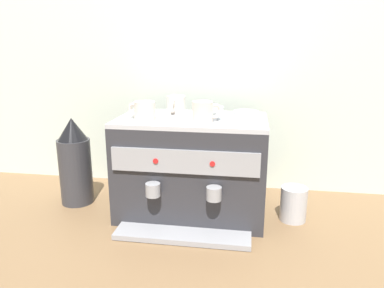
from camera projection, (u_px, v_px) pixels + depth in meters
The scene contains 10 objects.
ground_plane at pixel (192, 211), 1.60m from camera, with size 4.00×4.00×0.00m, color brown.
tiled_backsplash_wall at pixel (203, 73), 1.77m from camera, with size 2.80×0.03×1.14m, color silver.
espresso_machine at pixel (192, 167), 1.54m from camera, with size 0.60×0.47×0.42m.
ceramic_cup_0 at pixel (176, 104), 1.58m from camera, with size 0.08×0.12×0.07m.
ceramic_cup_1 at pixel (204, 112), 1.38m from camera, with size 0.11×0.09×0.08m.
ceramic_cup_2 at pixel (144, 111), 1.44m from camera, with size 0.12×0.08×0.07m.
ceramic_bowl_0 at pixel (209, 112), 1.49m from camera, with size 0.12×0.12×0.04m.
ceramic_bowl_1 at pixel (246, 115), 1.45m from camera, with size 0.10×0.10×0.03m.
coffee_grinder at pixel (75, 163), 1.64m from camera, with size 0.14×0.14×0.40m.
milk_pitcher at pixel (293, 204), 1.50m from camera, with size 0.11×0.11×0.14m, color #B7B7BC.
Camera 1 is at (0.23, -1.44, 0.70)m, focal length 34.23 mm.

